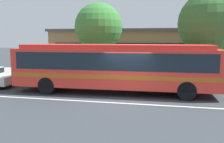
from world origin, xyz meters
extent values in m
plane|color=#34393F|center=(0.00, 0.00, 0.00)|extent=(120.00, 120.00, 0.00)
cube|color=#9C958A|center=(0.00, 6.85, 0.06)|extent=(60.00, 8.00, 0.12)
cube|color=silver|center=(0.00, -0.80, 0.00)|extent=(56.00, 0.16, 0.01)
cube|color=red|center=(-0.95, 1.50, 1.52)|extent=(11.87, 2.80, 2.19)
cube|color=red|center=(-0.95, 1.50, 2.73)|extent=(10.92, 2.48, 0.24)
cube|color=#19232D|center=(-0.95, 1.50, 1.95)|extent=(11.16, 2.80, 0.96)
cube|color=#C05B1A|center=(-0.95, 1.50, 1.12)|extent=(11.63, 2.82, 0.24)
cube|color=#19232D|center=(4.90, 1.66, 1.95)|extent=(0.18, 2.18, 1.05)
cylinder|color=black|center=(3.03, 2.71, 0.50)|extent=(1.01, 0.31, 1.00)
cylinder|color=black|center=(3.09, 0.51, 0.50)|extent=(1.01, 0.31, 1.00)
cylinder|color=black|center=(-4.76, 2.50, 0.50)|extent=(1.01, 0.31, 1.00)
cylinder|color=black|center=(-4.70, 0.30, 0.50)|extent=(1.01, 0.31, 1.00)
cylinder|color=black|center=(-8.45, 2.32, 0.32)|extent=(0.64, 0.23, 0.64)
cylinder|color=#3D353E|center=(-4.02, 4.76, 0.57)|extent=(0.14, 0.14, 0.91)
cylinder|color=#3D353E|center=(-3.94, 4.90, 0.57)|extent=(0.14, 0.14, 0.91)
cylinder|color=#564E53|center=(-3.98, 4.83, 1.31)|extent=(0.47, 0.47, 0.57)
sphere|color=tan|center=(-3.98, 4.83, 1.72)|extent=(0.24, 0.24, 0.24)
cylinder|color=#292B40|center=(1.79, 3.76, 0.55)|extent=(0.14, 0.14, 0.87)
cylinder|color=#292B40|center=(1.63, 3.77, 0.55)|extent=(0.14, 0.14, 0.87)
cylinder|color=#94599D|center=(1.71, 3.76, 1.31)|extent=(0.36, 0.36, 0.65)
sphere|color=#D4AF89|center=(1.71, 3.76, 1.75)|extent=(0.24, 0.24, 0.24)
cylinder|color=navy|center=(-3.49, 4.80, 0.54)|extent=(0.14, 0.14, 0.84)
cylinder|color=navy|center=(-3.63, 4.71, 0.54)|extent=(0.14, 0.14, 0.84)
cylinder|color=#554C57|center=(-3.56, 4.76, 1.28)|extent=(0.47, 0.47, 0.63)
sphere|color=tan|center=(-3.56, 4.76, 1.70)|extent=(0.20, 0.20, 0.20)
cylinder|color=gray|center=(2.53, 3.60, 1.30)|extent=(0.08, 0.08, 2.37)
cube|color=yellow|center=(2.53, 3.60, 2.29)|extent=(0.13, 0.44, 0.56)
cylinder|color=brown|center=(-2.97, 5.36, 1.46)|extent=(0.24, 0.24, 2.67)
sphere|color=#3A8238|center=(-2.97, 5.36, 4.02)|extent=(3.52, 3.52, 3.52)
cylinder|color=brown|center=(4.84, 5.44, 1.38)|extent=(0.26, 0.26, 2.53)
sphere|color=#376730|center=(4.84, 5.44, 4.19)|extent=(4.39, 4.39, 4.39)
cube|color=olive|center=(-0.01, 13.38, 1.90)|extent=(17.98, 8.04, 3.80)
cube|color=#19232D|center=(-0.01, 9.33, 2.09)|extent=(16.54, 0.04, 1.37)
cube|color=#454742|center=(-0.01, 13.38, 3.92)|extent=(18.38, 8.44, 0.24)
camera|label=1|loc=(2.14, -13.13, 3.27)|focal=41.30mm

